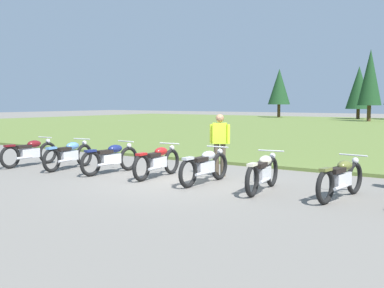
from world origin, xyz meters
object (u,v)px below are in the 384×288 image
motorcycle_sky_blue (69,154)px  motorcycle_navy (111,158)px  motorcycle_maroon (30,152)px  motorcycle_cream (263,172)px  motorcycle_red (158,161)px  motorcycle_silver (205,166)px  motorcycle_olive (341,178)px  rider_with_back_turned (220,141)px

motorcycle_sky_blue → motorcycle_navy: size_ratio=1.00×
motorcycle_maroon → motorcycle_cream: bearing=2.4°
motorcycle_sky_blue → motorcycle_red: same height
motorcycle_silver → motorcycle_olive: (3.30, 0.07, 0.00)m
motorcycle_olive → motorcycle_maroon: bearing=-177.0°
rider_with_back_turned → motorcycle_silver: bearing=-76.2°
motorcycle_sky_blue → motorcycle_olive: 7.97m
motorcycle_navy → motorcycle_red: same height
motorcycle_silver → motorcycle_olive: 3.31m
motorcycle_red → motorcycle_cream: 3.15m
motorcycle_navy → motorcycle_red: size_ratio=1.00×
motorcycle_red → motorcycle_silver: same height
motorcycle_navy → rider_with_back_turned: bearing=24.8°
motorcycle_maroon → motorcycle_olive: bearing=3.0°
motorcycle_cream → rider_with_back_turned: rider_with_back_turned is taller
motorcycle_maroon → motorcycle_cream: size_ratio=1.00×
motorcycle_sky_blue → motorcycle_maroon: bearing=-172.0°
motorcycle_silver → motorcycle_olive: bearing=1.2°
motorcycle_navy → motorcycle_red: (1.54, 0.17, 0.00)m
rider_with_back_turned → motorcycle_sky_blue: bearing=-162.2°
motorcycle_olive → rider_with_back_turned: bearing=162.8°
motorcycle_navy → motorcycle_sky_blue: bearing=-175.9°
motorcycle_red → motorcycle_sky_blue: bearing=-174.8°
motorcycle_silver → motorcycle_navy: bearing=-178.0°
motorcycle_sky_blue → motorcycle_olive: bearing=2.1°
motorcycle_sky_blue → motorcycle_silver: same height
motorcycle_sky_blue → rider_with_back_turned: (4.37, 1.40, 0.51)m
motorcycle_sky_blue → motorcycle_silver: size_ratio=1.00×
motorcycle_silver → motorcycle_cream: bearing=-3.9°
motorcycle_cream → rider_with_back_turned: size_ratio=1.25×
motorcycle_sky_blue → motorcycle_cream: size_ratio=1.00×
motorcycle_silver → rider_with_back_turned: rider_with_back_turned is taller
motorcycle_red → rider_with_back_turned: bearing=42.0°
motorcycle_navy → motorcycle_silver: 3.07m
motorcycle_maroon → motorcycle_olive: size_ratio=1.00×
rider_with_back_turned → motorcycle_olive: bearing=-17.2°
motorcycle_cream → motorcycle_olive: bearing=5.9°
motorcycle_maroon → motorcycle_navy: size_ratio=1.00×
motorcycle_sky_blue → motorcycle_navy: (1.60, 0.12, 0.00)m
motorcycle_sky_blue → motorcycle_red: bearing=5.2°
rider_with_back_turned → motorcycle_cream: bearing=-34.0°
motorcycle_cream → motorcycle_olive: (1.69, 0.18, 0.00)m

